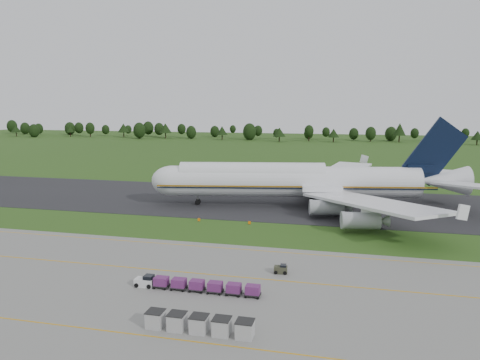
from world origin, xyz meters
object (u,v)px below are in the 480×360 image
(aircraft, at_px, (300,181))
(baggage_train, at_px, (195,285))
(edge_markers, at_px, (224,221))
(utility_cart, at_px, (281,270))
(uld_row, at_px, (199,324))

(aircraft, relative_size, baggage_train, 4.48)
(aircraft, xyz_separation_m, edge_markers, (-12.87, -19.27, -5.57))
(baggage_train, bearing_deg, aircraft, 82.32)
(aircraft, xyz_separation_m, utility_cart, (2.30, -44.69, -5.31))
(utility_cart, height_order, edge_markers, utility_cart)
(utility_cart, relative_size, uld_row, 0.17)
(baggage_train, bearing_deg, edge_markers, 99.41)
(utility_cart, height_order, uld_row, uld_row)
(aircraft, height_order, baggage_train, aircraft)
(aircraft, relative_size, utility_cart, 38.93)
(utility_cart, bearing_deg, baggage_train, -137.39)
(aircraft, relative_size, uld_row, 6.42)
(utility_cart, xyz_separation_m, uld_row, (-5.56, -18.76, 0.41))
(aircraft, xyz_separation_m, baggage_train, (-7.21, -53.44, -5.01))
(baggage_train, relative_size, utility_cart, 8.68)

